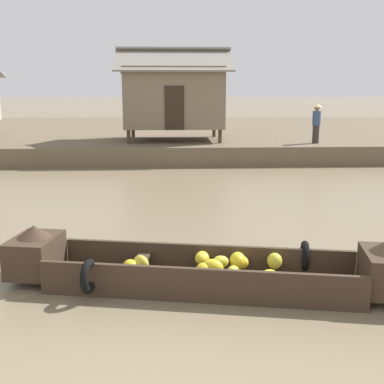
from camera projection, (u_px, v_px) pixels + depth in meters
ground_plane at (157, 208)px, 12.85m from camera, size 300.00×300.00×0.00m
riverbank_strip at (163, 134)px, 28.93m from camera, size 160.00×20.00×0.79m
banana_boat at (203, 269)px, 7.68m from camera, size 6.30×2.12×0.92m
stilt_house_right at (174, 96)px, 21.57m from camera, size 4.95×3.62×4.02m
vendor_person at (316, 121)px, 20.52m from camera, size 0.44×0.44×1.66m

